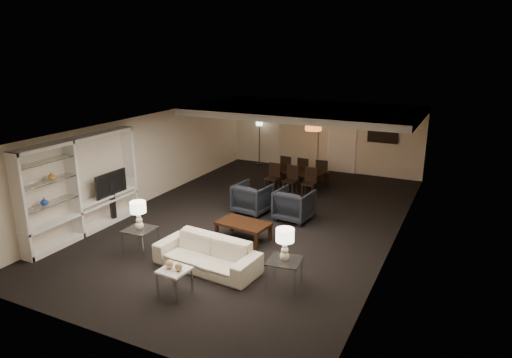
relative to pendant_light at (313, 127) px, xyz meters
The scene contains 35 objects.
floor 4.00m from the pendant_light, 94.90° to the right, with size 11.00×11.00×0.00m, color black.
ceiling 3.56m from the pendant_light, 94.90° to the right, with size 7.00×11.00×0.02m, color silver.
wall_back 2.13m from the pendant_light, 98.53° to the left, with size 7.00×0.02×2.50m, color beige.
wall_front 9.03m from the pendant_light, 91.91° to the right, with size 7.00×0.02×2.50m, color beige.
wall_left 5.21m from the pendant_light, 137.35° to the right, with size 0.02×11.00×2.50m, color beige.
wall_right 4.79m from the pendant_light, 47.56° to the right, with size 0.02×11.00×2.50m, color beige.
ceiling_soffit 0.57m from the pendant_light, behind, with size 7.00×4.00×0.20m, color silver.
curtains 2.38m from the pendant_light, 122.01° to the left, with size 1.50×0.12×2.40m, color beige.
door 2.19m from the pendant_light, 78.52° to the left, with size 0.90×0.05×2.10m, color silver.
painting 2.69m from the pendant_light, 47.44° to the left, with size 0.95×0.04×0.65m, color #142D38.
media_unit 7.13m from the pendant_light, 120.62° to the right, with size 0.38×3.40×2.35m, color white, non-canonical shape.
pendant_light is the anchor object (origin of this frame).
sofa 6.59m from the pendant_light, 90.03° to the right, with size 2.19×0.86×0.64m, color beige.
coffee_table 5.08m from the pendant_light, 90.04° to the right, with size 1.20×0.70×0.43m, color black, non-canonical shape.
armchair_left 3.49m from the pendant_light, 101.05° to the right, with size 0.87×0.90×0.82m, color black.
armchair_right 3.49m from the pendant_light, 79.06° to the right, with size 0.87×0.90×0.82m, color black.
side_table_left 6.81m from the pendant_light, 104.93° to the right, with size 0.60×0.60×0.56m, color white, non-canonical shape.
side_table_right 6.81m from the pendant_light, 75.13° to the right, with size 0.60×0.60×0.56m, color white, non-canonical shape.
table_lamp_left 6.69m from the pendant_light, 104.93° to the right, with size 0.34×0.34×0.62m, color white, non-canonical shape.
table_lamp_right 6.69m from the pendant_light, 75.13° to the right, with size 0.34×0.34×0.62m, color #F5E5CE, non-canonical shape.
marble_table 7.67m from the pendant_light, 90.02° to the right, with size 0.50×0.50×0.50m, color white, non-canonical shape.
gold_gourd_a 7.61m from the pendant_light, 90.79° to the right, with size 0.16×0.16×0.16m, color tan.
gold_gourd_b 7.61m from the pendant_light, 89.26° to the right, with size 0.14×0.14×0.14m, color tan.
television 6.45m from the pendant_light, 124.07° to the right, with size 0.13×1.02×0.59m, color black.
vase_blue 8.06m from the pendant_light, 116.74° to the right, with size 0.17×0.17×0.18m, color #264FA6.
vase_amber 7.79m from the pendant_light, 117.63° to the right, with size 0.17×0.17×0.18m, color #BC7E3E.
floor_speaker 6.49m from the pendant_light, 123.52° to the right, with size 0.12×0.12×1.09m, color black.
dining_table 1.73m from the pendant_light, 118.31° to the right, with size 1.67×0.93×0.59m, color black.
chair_nl 2.08m from the pendant_light, 126.96° to the right, with size 0.40×0.40×0.87m, color black, non-canonical shape.
chair_nm 1.91m from the pendant_light, 103.45° to the right, with size 0.40×0.40×0.87m, color black, non-canonical shape.
chair_nr 1.92m from the pendant_light, 74.67° to the right, with size 0.40×0.40×0.87m, color black, non-canonical shape.
chair_fl 1.73m from the pendant_light, behind, with size 0.40×0.40×0.87m, color black, non-canonical shape.
chair_fm 1.52m from the pendant_light, 154.89° to the left, with size 0.40×0.40×0.87m, color black, non-canonical shape.
chair_fr 1.52m from the pendant_light, 22.24° to the left, with size 0.40×0.40×0.87m, color black, non-canonical shape.
floor_lamp 3.36m from the pendant_light, 147.74° to the left, with size 0.25×0.25×1.71m, color black, non-canonical shape.
Camera 1 is at (4.88, -10.02, 4.42)m, focal length 32.00 mm.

